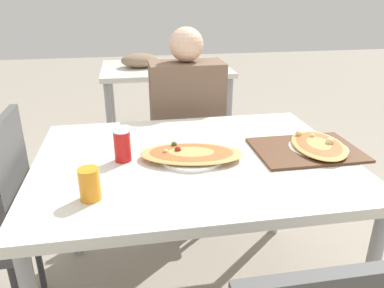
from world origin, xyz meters
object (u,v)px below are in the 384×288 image
dining_table (193,171)px  chair_far_seated (184,134)px  drink_glass (90,184)px  pizza_second (318,146)px  pizza_main (191,154)px  soda_can (122,146)px  person_seated (187,113)px

dining_table → chair_far_seated: size_ratio=1.34×
drink_glass → pizza_second: (0.93, 0.24, -0.04)m
chair_far_seated → pizza_main: chair_far_seated is taller
chair_far_seated → soda_can: bearing=65.2°
dining_table → person_seated: bearing=82.7°
drink_glass → dining_table: bearing=34.7°
chair_far_seated → pizza_second: bearing=118.1°
dining_table → drink_glass: 0.49m
soda_can → pizza_second: size_ratio=0.34×
pizza_main → drink_glass: size_ratio=4.08×
person_seated → drink_glass: 1.09m
pizza_main → pizza_second: (0.55, -0.00, -0.00)m
soda_can → chair_far_seated: bearing=65.2°
person_seated → pizza_second: (0.45, -0.73, 0.06)m
dining_table → pizza_main: bearing=-118.4°
person_seated → pizza_second: bearing=121.8°
chair_far_seated → person_seated: bearing=90.0°
dining_table → pizza_second: 0.55m
drink_glass → soda_can: bearing=69.4°
soda_can → pizza_second: soda_can is taller
person_seated → soda_can: (-0.37, -0.69, 0.10)m
pizza_main → soda_can: bearing=172.9°
chair_far_seated → soda_can: (-0.37, -0.81, 0.28)m
soda_can → drink_glass: size_ratio=1.14×
dining_table → chair_far_seated: chair_far_seated is taller
chair_far_seated → soda_can: chair_far_seated is taller
chair_far_seated → pizza_main: bearing=83.2°
soda_can → dining_table: bearing=-2.8°
chair_far_seated → person_seated: person_seated is taller
dining_table → soda_can: bearing=177.2°
soda_can → pizza_second: 0.82m
chair_far_seated → person_seated: size_ratio=0.79×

